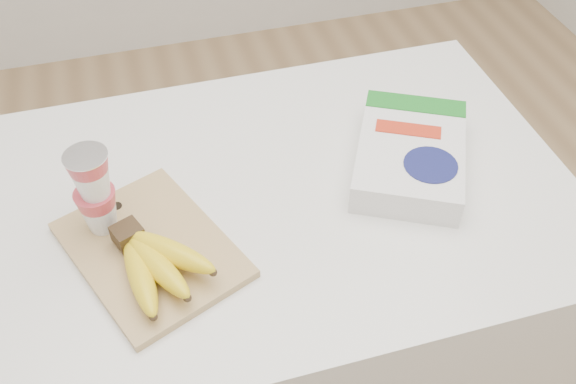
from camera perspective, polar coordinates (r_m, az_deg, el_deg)
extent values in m
cube|color=silver|center=(1.60, -1.12, -11.18)|extent=(1.18, 0.79, 0.89)
cube|color=tan|center=(1.17, -12.09, -5.02)|extent=(0.35, 0.39, 0.02)
cube|color=#382816|center=(1.15, -14.07, -3.68)|extent=(0.06, 0.06, 0.03)
ellipsoid|color=yellow|center=(1.10, -12.99, -7.23)|extent=(0.06, 0.19, 0.06)
sphere|color=#382816|center=(1.04, -11.89, -10.81)|extent=(0.01, 0.01, 0.01)
ellipsoid|color=yellow|center=(1.10, -11.57, -6.40)|extent=(0.12, 0.19, 0.06)
sphere|color=#382816|center=(1.05, -8.93, -9.29)|extent=(0.01, 0.01, 0.01)
ellipsoid|color=yellow|center=(1.10, -10.45, -5.26)|extent=(0.16, 0.16, 0.06)
sphere|color=#382816|center=(1.06, -6.68, -7.11)|extent=(0.01, 0.01, 0.01)
cylinder|color=silver|center=(1.09, -17.61, 3.08)|extent=(0.07, 0.07, 0.00)
cube|color=white|center=(1.30, 10.79, 3.28)|extent=(0.32, 0.36, 0.06)
cube|color=#1A7720|center=(1.38, 11.31, 7.70)|extent=(0.21, 0.14, 0.00)
cylinder|color=#161A53|center=(1.24, 12.57, 2.38)|extent=(0.14, 0.14, 0.00)
cube|color=red|center=(1.31, 10.65, 5.51)|extent=(0.13, 0.09, 0.00)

